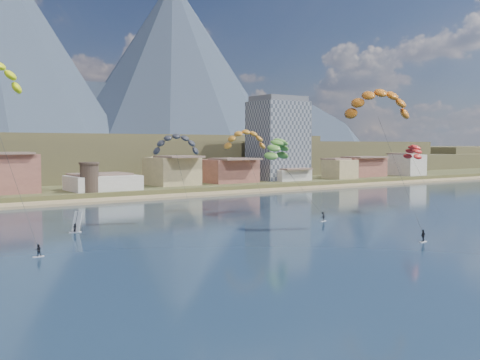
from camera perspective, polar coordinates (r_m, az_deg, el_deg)
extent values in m
plane|color=black|center=(66.66, 16.22, -10.07)|extent=(2400.00, 2400.00, 0.00)
cube|color=#A1875C|center=(155.71, -15.80, -2.16)|extent=(2200.00, 12.00, 0.90)
cube|color=brown|center=(275.83, -15.76, 2.24)|extent=(320.00, 150.00, 15.00)
cube|color=brown|center=(396.01, 16.75, 2.10)|extent=(240.00, 120.00, 8.00)
cube|color=brown|center=(491.74, 21.71, 2.51)|extent=(260.00, 140.00, 12.00)
cone|color=#2B3648|center=(962.63, -6.81, 11.47)|extent=(380.00, 380.00, 290.00)
cone|color=#2B3648|center=(1126.70, 5.78, 9.31)|extent=(340.00, 340.00, 250.00)
cone|color=#2B3648|center=(1285.82, 13.00, 7.86)|extent=(320.00, 320.00, 220.00)
cube|color=gray|center=(216.26, 3.91, 4.01)|extent=(20.00, 16.00, 30.00)
cube|color=#59595E|center=(216.95, 3.93, 8.23)|extent=(18.00, 14.40, 2.00)
cylinder|color=#47382D|center=(164.44, -15.11, 0.17)|extent=(5.20, 5.20, 8.00)
cylinder|color=#47382D|center=(164.25, -15.13, 1.66)|extent=(5.82, 5.82, 0.60)
cube|color=silver|center=(83.34, -19.86, -7.35)|extent=(1.55, 0.70, 0.10)
imported|color=black|center=(83.17, -19.87, -6.74)|extent=(0.94, 0.79, 1.72)
cylinder|color=#262626|center=(87.66, -22.41, 1.33)|extent=(0.05, 0.05, 26.50)
cube|color=silver|center=(94.63, 18.16, -6.01)|extent=(1.73, 0.71, 0.11)
imported|color=black|center=(94.47, 18.17, -5.40)|extent=(1.18, 0.61, 1.93)
cylinder|color=#262626|center=(99.58, 15.91, 0.84)|extent=(0.05, 0.05, 24.44)
cube|color=silver|center=(115.13, 8.48, -4.17)|extent=(1.70, 0.88, 0.11)
imported|color=black|center=(115.00, 8.48, -3.68)|extent=(1.35, 0.98, 1.88)
cylinder|color=#262626|center=(120.09, 6.03, -0.54)|extent=(0.05, 0.05, 19.08)
cylinder|color=#262626|center=(106.66, -5.47, -0.96)|extent=(0.04, 0.04, 15.76)
cylinder|color=#262626|center=(129.36, 1.55, 0.07)|extent=(0.04, 0.04, 16.57)
cylinder|color=#262626|center=(133.15, 18.49, -0.55)|extent=(0.04, 0.04, 14.46)
cube|color=silver|center=(103.90, -16.46, -5.13)|extent=(2.19, 1.31, 0.11)
imported|color=black|center=(103.78, -16.47, -4.68)|extent=(0.86, 0.71, 1.52)
cube|color=white|center=(103.74, -16.29, -4.08)|extent=(1.56, 2.43, 3.62)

